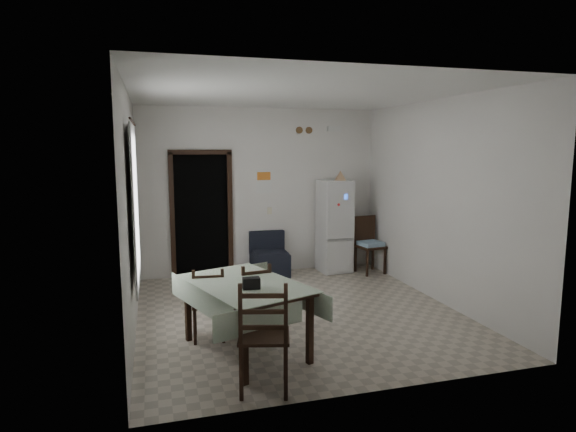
# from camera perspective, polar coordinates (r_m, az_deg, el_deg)

# --- Properties ---
(ground) EXTENTS (4.50, 4.50, 0.00)m
(ground) POSITION_cam_1_polar(r_m,az_deg,el_deg) (6.66, 1.20, -11.30)
(ground) COLOR #AB9F8B
(ground) RESTS_ON ground
(ceiling) EXTENTS (4.20, 4.50, 0.02)m
(ceiling) POSITION_cam_1_polar(r_m,az_deg,el_deg) (6.32, 1.28, 14.34)
(ceiling) COLOR white
(ceiling) RESTS_ON ground
(wall_back) EXTENTS (4.20, 0.02, 2.90)m
(wall_back) POSITION_cam_1_polar(r_m,az_deg,el_deg) (8.50, -3.23, 2.94)
(wall_back) COLOR white
(wall_back) RESTS_ON ground
(wall_front) EXTENTS (4.20, 0.02, 2.90)m
(wall_front) POSITION_cam_1_polar(r_m,az_deg,el_deg) (4.26, 10.16, -2.36)
(wall_front) COLOR white
(wall_front) RESTS_ON ground
(wall_left) EXTENTS (0.02, 4.50, 2.90)m
(wall_left) POSITION_cam_1_polar(r_m,az_deg,el_deg) (6.06, -18.10, 0.47)
(wall_left) COLOR white
(wall_left) RESTS_ON ground
(wall_right) EXTENTS (0.02, 4.50, 2.90)m
(wall_right) POSITION_cam_1_polar(r_m,az_deg,el_deg) (7.23, 17.37, 1.67)
(wall_right) COLOR white
(wall_right) RESTS_ON ground
(doorway) EXTENTS (1.06, 0.52, 2.22)m
(doorway) POSITION_cam_1_polar(r_m,az_deg,el_deg) (8.58, -10.37, 0.25)
(doorway) COLOR black
(doorway) RESTS_ON ground
(window_recess) EXTENTS (0.10, 1.20, 1.60)m
(window_recess) POSITION_cam_1_polar(r_m,az_deg,el_deg) (5.85, -18.71, 1.17)
(window_recess) COLOR silver
(window_recess) RESTS_ON ground
(curtain) EXTENTS (0.02, 1.45, 1.85)m
(curtain) POSITION_cam_1_polar(r_m,az_deg,el_deg) (5.85, -17.63, 1.21)
(curtain) COLOR silver
(curtain) RESTS_ON ground
(curtain_rod) EXTENTS (0.02, 1.60, 0.02)m
(curtain_rod) POSITION_cam_1_polar(r_m,az_deg,el_deg) (5.82, -17.94, 10.54)
(curtain_rod) COLOR black
(curtain_rod) RESTS_ON ground
(calendar) EXTENTS (0.28, 0.02, 0.40)m
(calendar) POSITION_cam_1_polar(r_m,az_deg,el_deg) (8.48, -2.89, 4.08)
(calendar) COLOR white
(calendar) RESTS_ON ground
(calendar_image) EXTENTS (0.24, 0.01, 0.14)m
(calendar_image) POSITION_cam_1_polar(r_m,az_deg,el_deg) (8.47, -2.88, 4.76)
(calendar_image) COLOR orange
(calendar_image) RESTS_ON ground
(light_switch) EXTENTS (0.08, 0.02, 0.12)m
(light_switch) POSITION_cam_1_polar(r_m,az_deg,el_deg) (8.56, -2.21, 0.62)
(light_switch) COLOR beige
(light_switch) RESTS_ON ground
(vent_left) EXTENTS (0.12, 0.03, 0.12)m
(vent_left) POSITION_cam_1_polar(r_m,az_deg,el_deg) (8.63, 1.35, 10.14)
(vent_left) COLOR brown
(vent_left) RESTS_ON ground
(vent_right) EXTENTS (0.12, 0.03, 0.12)m
(vent_right) POSITION_cam_1_polar(r_m,az_deg,el_deg) (8.69, 2.50, 10.12)
(vent_right) COLOR brown
(vent_right) RESTS_ON ground
(emergency_light) EXTENTS (0.25, 0.07, 0.09)m
(emergency_light) POSITION_cam_1_polar(r_m,az_deg,el_deg) (8.82, 5.50, 10.25)
(emergency_light) COLOR white
(emergency_light) RESTS_ON ground
(fridge) EXTENTS (0.56, 0.56, 1.64)m
(fridge) POSITION_cam_1_polar(r_m,az_deg,el_deg) (8.64, 5.52, -1.20)
(fridge) COLOR silver
(fridge) RESTS_ON ground
(tan_cone) EXTENTS (0.21, 0.21, 0.17)m
(tan_cone) POSITION_cam_1_polar(r_m,az_deg,el_deg) (8.52, 6.23, 4.79)
(tan_cone) COLOR tan
(tan_cone) RESTS_ON fridge
(navy_seat) EXTENTS (0.64, 0.62, 0.76)m
(navy_seat) POSITION_cam_1_polar(r_m,az_deg,el_deg) (8.37, -2.17, -4.57)
(navy_seat) COLOR black
(navy_seat) RESTS_ON ground
(corner_chair) EXTENTS (0.50, 0.50, 1.00)m
(corner_chair) POSITION_cam_1_polar(r_m,az_deg,el_deg) (8.65, 9.75, -3.43)
(corner_chair) COLOR black
(corner_chair) RESTS_ON ground
(dining_table) EXTENTS (1.42, 1.73, 0.77)m
(dining_table) POSITION_cam_1_polar(r_m,az_deg,el_deg) (5.36, -5.07, -11.87)
(dining_table) COLOR #9FB197
(dining_table) RESTS_ON ground
(black_bag) EXTENTS (0.18, 0.12, 0.12)m
(black_bag) POSITION_cam_1_polar(r_m,az_deg,el_deg) (5.01, -4.38, -7.94)
(black_bag) COLOR black
(black_bag) RESTS_ON dining_table
(dining_chair_far_left) EXTENTS (0.40, 0.40, 0.87)m
(dining_chair_far_left) POSITION_cam_1_polar(r_m,az_deg,el_deg) (5.73, -9.42, -10.09)
(dining_chair_far_left) COLOR black
(dining_chair_far_left) RESTS_ON ground
(dining_chair_far_right) EXTENTS (0.42, 0.42, 0.88)m
(dining_chair_far_right) POSITION_cam_1_polar(r_m,az_deg,el_deg) (5.82, -4.27, -9.68)
(dining_chair_far_right) COLOR black
(dining_chair_far_right) RESTS_ON ground
(dining_chair_near_head) EXTENTS (0.56, 0.56, 1.06)m
(dining_chair_near_head) POSITION_cam_1_polar(r_m,az_deg,el_deg) (4.50, -2.86, -13.82)
(dining_chair_near_head) COLOR black
(dining_chair_near_head) RESTS_ON ground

